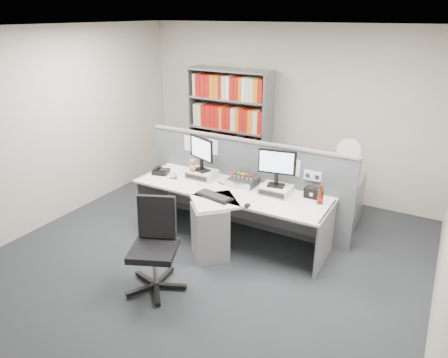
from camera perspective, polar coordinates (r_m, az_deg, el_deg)
The scene contains 21 objects.
ground at distance 5.01m, azimuth -3.73°, elevation -12.30°, with size 5.50×5.50×0.00m, color #2D3035.
room_shell at distance 4.25m, azimuth -4.33°, elevation 7.96°, with size 5.04×5.54×2.72m.
partition at distance 5.65m, azimuth 3.02°, elevation -0.54°, with size 3.00×0.08×1.27m.
desk at distance 5.21m, azimuth -0.30°, elevation -4.93°, with size 2.60×1.20×0.72m.
monitor_riser_left at distance 5.63m, azimuth -3.14°, elevation 0.71°, with size 0.38×0.31×0.10m.
monitor_riser_right at distance 5.17m, azimuth 7.25°, elevation -1.50°, with size 0.38×0.31×0.10m.
monitor_left at distance 5.52m, azimuth -3.20°, elevation 3.94°, with size 0.45×0.21×0.48m.
monitor_right at distance 5.04m, azimuth 7.43°, elevation 1.98°, with size 0.46×0.18×0.48m.
desktop_pc at distance 5.39m, azimuth 2.69°, elevation -0.33°, with size 0.35×0.31×0.09m.
figurines at distance 5.34m, azimuth 2.63°, elevation 0.58°, with size 0.29×0.05×0.09m.
keyboard at distance 5.03m, azimuth -1.39°, elevation -2.43°, with size 0.51×0.27×0.03m.
mouse at distance 4.80m, azimuth 3.26°, elevation -3.69°, with size 0.07×0.11×0.04m, color black.
desk_phone at distance 5.83m, azimuth -8.87°, elevation 1.07°, with size 0.25×0.24×0.09m.
desk_calendar at distance 5.63m, azimuth -7.10°, elevation 0.53°, with size 0.09×0.07×0.11m.
plush_toy at distance 5.58m, azimuth -4.40°, elevation 1.85°, with size 0.10×0.10×0.18m.
speaker at distance 5.12m, azimuth 12.28°, elevation -1.90°, with size 0.20×0.11×0.13m, color black.
cola_bottle at distance 4.97m, azimuth 13.33°, elevation -2.41°, with size 0.07×0.07×0.24m.
shelving_unit at distance 6.94m, azimuth 0.77°, elevation 6.75°, with size 1.41×0.40×2.00m.
filing_cabinet at distance 6.07m, azimuth 16.34°, elevation -2.87°, with size 0.45×0.61×0.70m.
desk_fan at distance 5.81m, azimuth 17.08°, elevation 3.42°, with size 0.34×0.20×0.57m.
office_chair at distance 4.51m, azimuth -9.60°, elevation -8.77°, with size 0.67×0.66×1.01m.
Camera 1 is at (2.29, -3.43, 2.85)m, focal length 32.68 mm.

